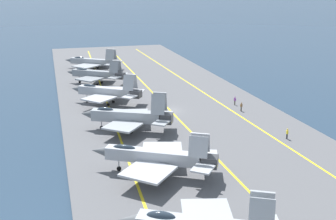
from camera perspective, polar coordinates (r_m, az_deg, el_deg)
The scene contains 13 objects.
ground_plane at distance 81.76m, azimuth 0.27°, elevation -0.32°, with size 2000.00×2000.00×0.00m, color #23384C.
carrier_deck at distance 81.70m, azimuth 0.27°, elevation -0.19°, with size 172.46×41.32×0.40m, color #565659.
deck_stripe_foul_line at distance 85.36m, azimuth 7.63°, elevation 0.56°, with size 155.21×0.36×0.01m, color yellow.
deck_stripe_centerline at distance 81.64m, azimuth 0.27°, elevation -0.05°, with size 155.21×0.36×0.01m, color yellow.
deck_stripe_edge_line at distance 79.40m, azimuth -7.63°, elevation -0.71°, with size 155.21×0.36×0.01m, color yellow.
parked_jet_second at distance 54.18m, azimuth -1.68°, elevation -6.31°, with size 13.22×16.36×6.01m.
parked_jet_third at distance 70.04m, azimuth -5.46°, elevation -0.83°, with size 12.39×15.65×6.81m.
parked_jet_fourth at distance 85.89m, azimuth -8.28°, elevation 2.49°, with size 13.05×14.87×6.53m.
parked_jet_fifth at distance 103.19m, azimuth -9.71°, elevation 4.83°, with size 12.69×14.87×6.11m.
parked_jet_sixth at distance 121.53m, azimuth -10.13°, elevation 6.45°, with size 14.19×16.26×6.05m.
crew_purple_vest at distance 86.06m, azimuth 9.05°, elevation 1.29°, with size 0.42×0.32×1.74m.
crew_brown_vest at distance 82.14m, azimuth 9.89°, elevation 0.49°, with size 0.28×0.39×1.74m.
crew_yellow_vest at distance 69.35m, azimuth 15.84°, elevation -3.05°, with size 0.44×0.37×1.73m.
Camera 1 is at (-74.98, 21.60, 24.42)m, focal length 45.00 mm.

